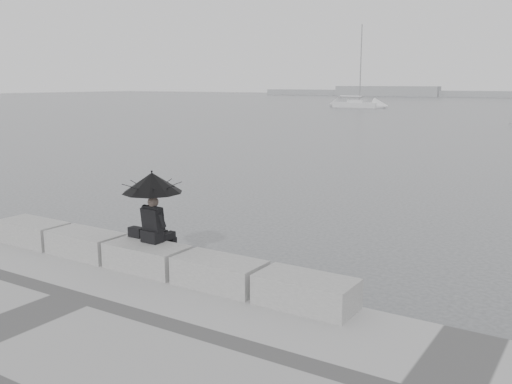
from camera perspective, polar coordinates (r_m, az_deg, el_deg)
The scene contains 9 objects.
ground at distance 11.66m, azimuth -9.19°, elevation -9.41°, with size 360.00×360.00×0.00m, color #404244.
stone_block_far_left at distance 13.59m, azimuth -21.40°, elevation -3.78°, with size 1.60×0.80×0.50m, color gray.
stone_block_left at distance 12.29m, azimuth -16.67°, elevation -4.99°, with size 1.60×0.80×0.50m, color gray.
stone_block_centre at distance 11.10m, azimuth -10.85°, elevation -6.43°, with size 1.60×0.80×0.50m, color gray.
stone_block_right at distance 10.06m, azimuth -3.69°, elevation -8.09°, with size 1.60×0.80×0.50m, color gray.
stone_block_far_right at distance 9.22m, azimuth 5.01°, elevation -9.93°, with size 1.60×0.80×0.50m, color gray.
seated_person at distance 10.98m, azimuth -10.36°, elevation 0.13°, with size 1.15×1.15×1.39m.
bag at distance 11.58m, azimuth -11.88°, elevation -3.95°, with size 0.31×0.18×0.20m, color black.
sailboat_left at distance 93.11m, azimuth 10.04°, elevation 8.64°, with size 7.60×2.81×12.90m.
Camera 1 is at (7.33, -8.12, 4.03)m, focal length 40.00 mm.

